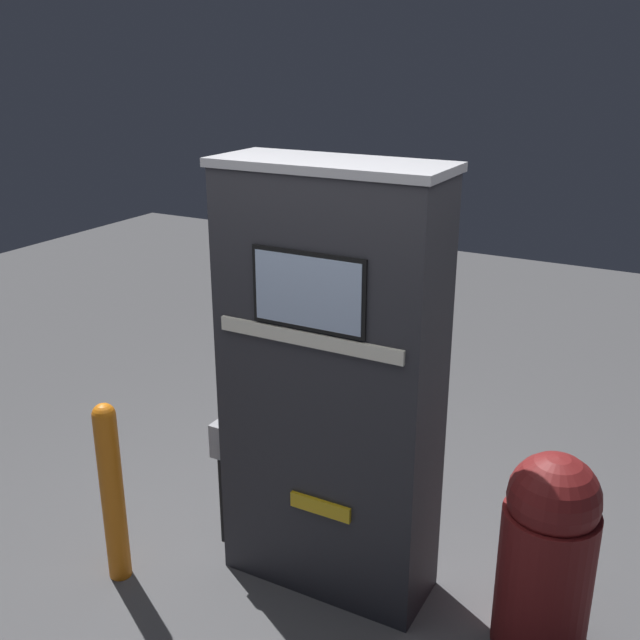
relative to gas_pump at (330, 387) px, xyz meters
name	(u,v)px	position (x,y,z in m)	size (l,w,h in m)	color
ground_plane	(310,597)	(0.00, -0.20, -1.07)	(14.00, 14.00, 0.00)	#4C4C4F
gas_pump	(330,387)	(0.00, 0.00, 0.00)	(1.14, 0.44, 2.14)	#28282D
safety_bollard	(112,489)	(-0.96, -0.52, -0.56)	(0.12, 0.12, 0.99)	orange
trash_bin	(547,553)	(1.07, 0.04, -0.58)	(0.42, 0.42, 0.98)	maroon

